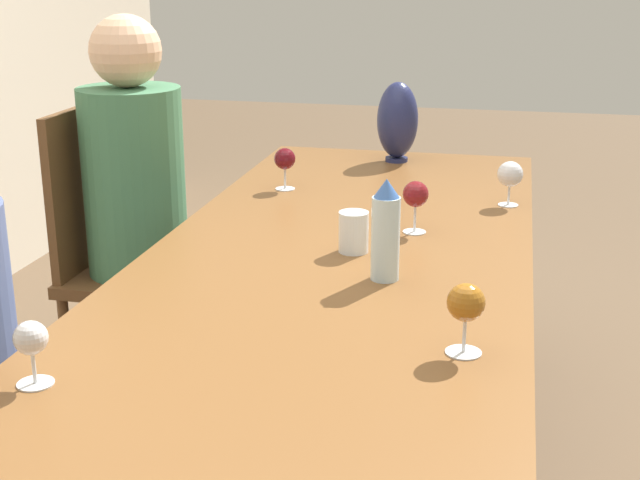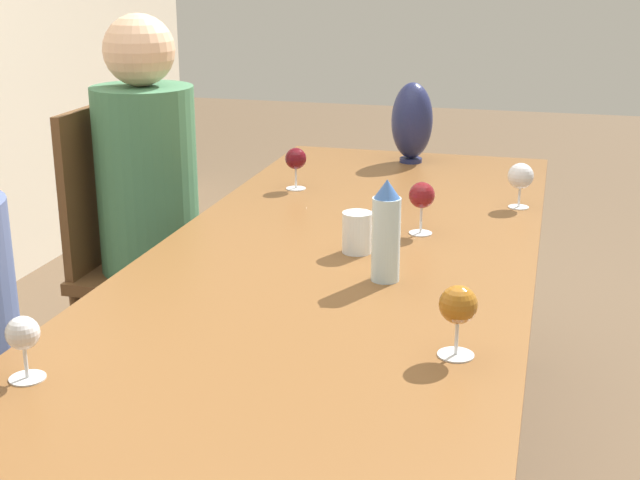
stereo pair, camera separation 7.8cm
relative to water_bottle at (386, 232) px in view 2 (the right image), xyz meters
name	(u,v)px [view 2 (the right image)]	position (x,y,z in m)	size (l,w,h in m)	color
dining_table	(330,293)	(0.05, 0.14, -0.18)	(2.69, 0.96, 0.76)	brown
water_bottle	(386,232)	(0.00, 0.00, 0.00)	(0.07, 0.07, 0.24)	silver
water_tumbler	(357,232)	(0.18, 0.11, -0.06)	(0.08, 0.08, 0.10)	silver
vase	(412,121)	(1.23, 0.14, 0.03)	(0.15, 0.15, 0.29)	#1E234C
wine_glass_0	(23,336)	(-0.66, 0.52, -0.03)	(0.06, 0.06, 0.12)	silver
wine_glass_1	(296,160)	(0.75, 0.43, -0.02)	(0.07, 0.07, 0.13)	silver
wine_glass_2	(422,197)	(0.38, -0.02, -0.01)	(0.07, 0.07, 0.14)	silver
wine_glass_3	(458,307)	(-0.37, -0.21, -0.02)	(0.07, 0.07, 0.14)	silver
wine_glass_5	(521,177)	(0.71, -0.27, -0.02)	(0.08, 0.08, 0.13)	silver
chair_far	(130,249)	(0.70, 1.01, -0.35)	(0.44, 0.44, 1.00)	brown
person_far	(151,199)	(0.70, 0.92, -0.17)	(0.33, 0.33, 1.30)	#2D2D38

